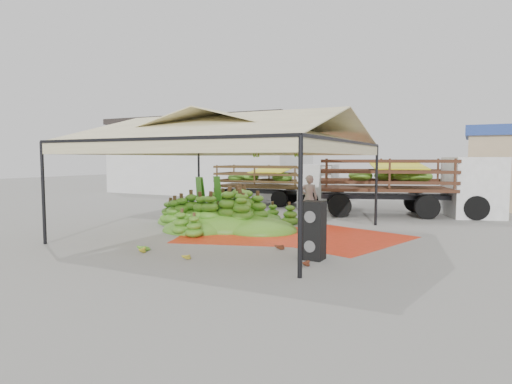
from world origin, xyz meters
The scene contains 17 objects.
ground centered at (0.00, 0.00, 0.00)m, with size 90.00×90.00×0.00m, color slate.
canopy_tent centered at (0.00, 0.00, 3.30)m, with size 8.10×8.10×4.00m.
building_white centered at (-10.00, 14.00, 2.71)m, with size 14.30×6.30×5.40m.
tarp_left centered at (0.40, -0.02, 0.01)m, with size 3.77×3.59×0.01m, color red.
tarp_right centered at (3.32, 0.79, 0.01)m, with size 3.90×4.10×0.01m, color red.
banana_heap centered at (-0.88, 1.11, 0.67)m, with size 6.26×5.14×1.34m, color #367117.
hand_yellow_a centered at (0.81, -3.70, 0.09)m, with size 0.40×0.33×0.18m, color #BE8D26.
hand_yellow_b centered at (-0.69, -3.70, 0.11)m, with size 0.47×0.39×0.21m, color gold.
hand_red_a centered at (2.44, -1.56, 0.10)m, with size 0.45×0.37×0.20m, color #572C14.
hand_red_b centered at (3.70, -3.04, 0.10)m, with size 0.44×0.36×0.20m, color #542813.
hand_green centered at (-0.81, -3.37, 0.11)m, with size 0.47×0.38×0.21m, color #3C831B.
hanging_bunches centered at (1.37, 0.68, 2.62)m, with size 1.74×0.24×0.20m.
speaker_stack centered at (3.70, -2.28, 0.73)m, with size 0.55×0.48×1.46m.
banana_leaves centered at (-1.48, 1.08, 0.00)m, with size 0.96×1.36×3.70m, color #3C751F, non-canonical shape.
vendor centered at (1.45, 3.69, 0.93)m, with size 0.68×0.45×1.87m, color gray.
truck_left centered at (-2.01, 8.84, 1.36)m, with size 6.59×2.73×2.21m.
truck_right centered at (4.93, 7.61, 1.58)m, with size 7.91×4.76×2.57m.
Camera 1 is at (7.15, -12.32, 2.51)m, focal length 30.00 mm.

